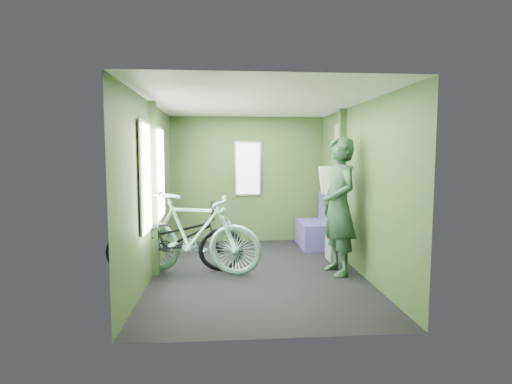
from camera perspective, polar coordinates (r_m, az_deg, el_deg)
room at (r=5.41m, az=-0.34°, el=3.48°), size 4.00×4.02×2.31m
bicycle_black at (r=5.65m, az=-11.28°, el=-11.34°), size 1.88×0.87×1.03m
bicycle_mint at (r=5.55m, az=-8.82°, el=-11.60°), size 1.95×1.11×1.16m
passenger at (r=5.46m, az=11.72°, el=-2.00°), size 0.55×0.76×1.85m
waste_box at (r=6.24m, az=11.36°, el=-5.83°), size 0.24×0.34×0.83m
bench_seat at (r=7.11m, az=8.40°, el=-5.53°), size 0.49×0.88×0.93m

